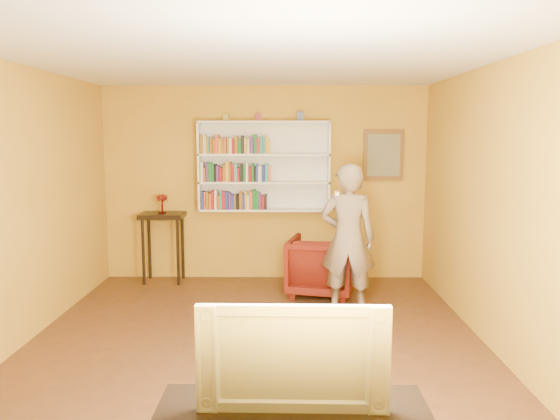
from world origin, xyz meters
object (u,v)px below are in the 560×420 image
at_px(console_table, 163,225).
at_px(person, 348,239).
at_px(armchair, 322,266).
at_px(television, 293,352).
at_px(bookshelf, 264,166).
at_px(ruby_lustre, 162,200).

height_order(console_table, person, person).
relative_size(armchair, television, 0.79).
relative_size(bookshelf, console_table, 1.87).
bearing_deg(bookshelf, television, -85.91).
relative_size(ruby_lustre, television, 0.25).
bearing_deg(person, bookshelf, -49.24).
distance_m(person, television, 3.26).
xyz_separation_m(console_table, person, (2.40, -1.31, 0.06)).
bearing_deg(person, television, 84.68).
distance_m(bookshelf, console_table, 1.62).
xyz_separation_m(bookshelf, armchair, (0.75, -0.77, -1.22)).
relative_size(bookshelf, person, 1.05).
bearing_deg(console_table, ruby_lustre, 146.31).
bearing_deg(ruby_lustre, bookshelf, 6.51).
bearing_deg(bookshelf, armchair, -45.81).
height_order(console_table, television, television).
bearing_deg(armchair, console_table, -3.09).
height_order(ruby_lustre, television, ruby_lustre).
height_order(bookshelf, armchair, bookshelf).
relative_size(ruby_lustre, person, 0.15).
xyz_separation_m(console_table, ruby_lustre, (-0.00, 0.00, 0.35)).
height_order(bookshelf, ruby_lustre, bookshelf).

